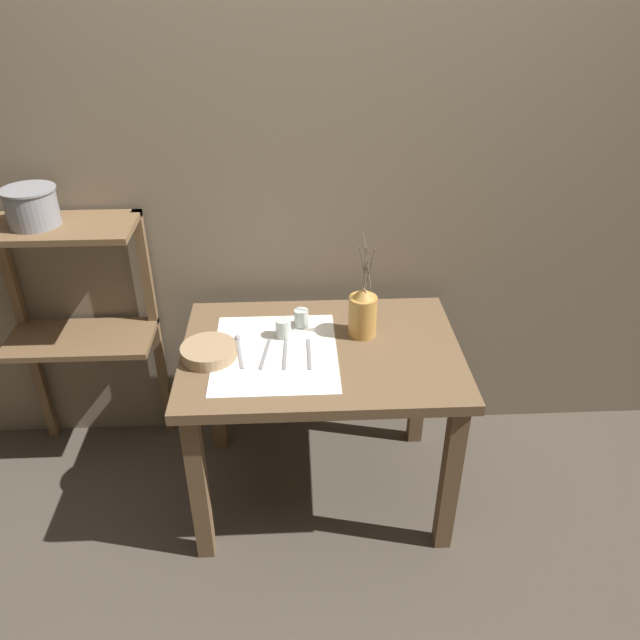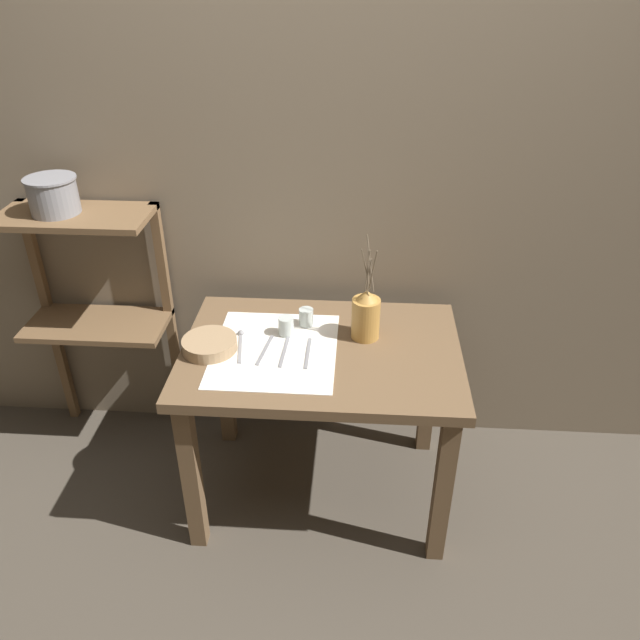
% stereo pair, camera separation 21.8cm
% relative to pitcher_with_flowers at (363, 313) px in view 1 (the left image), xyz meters
% --- Properties ---
extents(ground_plane, '(12.00, 12.00, 0.00)m').
position_rel_pitcher_with_flowers_xyz_m(ground_plane, '(-0.16, -0.09, -0.80)').
color(ground_plane, '#473F35').
extents(stone_wall_back, '(7.00, 0.06, 2.40)m').
position_rel_pitcher_with_flowers_xyz_m(stone_wall_back, '(-0.16, 0.37, 0.40)').
color(stone_wall_back, '#7A6B56').
rests_on(stone_wall_back, ground_plane).
extents(wooden_table, '(1.01, 0.71, 0.70)m').
position_rel_pitcher_with_flowers_xyz_m(wooden_table, '(-0.16, -0.09, -0.20)').
color(wooden_table, brown).
rests_on(wooden_table, ground_plane).
extents(wooden_shelf_unit, '(0.57, 0.29, 1.09)m').
position_rel_pitcher_with_flowers_xyz_m(wooden_shelf_unit, '(-1.11, 0.21, -0.04)').
color(wooden_shelf_unit, brown).
rests_on(wooden_shelf_unit, ground_plane).
extents(linen_cloth, '(0.44, 0.50, 0.00)m').
position_rel_pitcher_with_flowers_xyz_m(linen_cloth, '(-0.32, -0.11, -0.09)').
color(linen_cloth, white).
rests_on(linen_cloth, wooden_table).
extents(pitcher_with_flowers, '(0.10, 0.10, 0.40)m').
position_rel_pitcher_with_flowers_xyz_m(pitcher_with_flowers, '(0.00, 0.00, 0.00)').
color(pitcher_with_flowers, '#B7843D').
rests_on(pitcher_with_flowers, wooden_table).
extents(wooden_bowl, '(0.20, 0.20, 0.05)m').
position_rel_pitcher_with_flowers_xyz_m(wooden_bowl, '(-0.55, -0.13, -0.07)').
color(wooden_bowl, '#9E7F5B').
rests_on(wooden_bowl, wooden_table).
extents(glass_tumbler_near, '(0.06, 0.06, 0.07)m').
position_rel_pitcher_with_flowers_xyz_m(glass_tumbler_near, '(-0.29, -0.01, -0.05)').
color(glass_tumbler_near, '#B7C1BC').
rests_on(glass_tumbler_near, wooden_table).
extents(glass_tumbler_far, '(0.05, 0.05, 0.07)m').
position_rel_pitcher_with_flowers_xyz_m(glass_tumbler_far, '(-0.22, 0.07, -0.06)').
color(glass_tumbler_far, '#B7C1BC').
rests_on(glass_tumbler_far, wooden_table).
extents(spoon_outer, '(0.05, 0.20, 0.02)m').
position_rel_pitcher_with_flowers_xyz_m(spoon_outer, '(-0.46, -0.06, -0.09)').
color(spoon_outer, gray).
rests_on(spoon_outer, wooden_table).
extents(fork_inner, '(0.04, 0.19, 0.00)m').
position_rel_pitcher_with_flowers_xyz_m(fork_inner, '(-0.36, -0.12, -0.09)').
color(fork_inner, gray).
rests_on(fork_inner, wooden_table).
extents(fork_outer, '(0.02, 0.19, 0.00)m').
position_rel_pitcher_with_flowers_xyz_m(fork_outer, '(-0.29, -0.13, -0.09)').
color(fork_outer, gray).
rests_on(fork_outer, wooden_table).
extents(knife_center, '(0.01, 0.19, 0.00)m').
position_rel_pitcher_with_flowers_xyz_m(knife_center, '(-0.20, -0.13, -0.09)').
color(knife_center, gray).
rests_on(knife_center, wooden_table).
extents(metal_pot_large, '(0.19, 0.19, 0.14)m').
position_rel_pitcher_with_flowers_xyz_m(metal_pot_large, '(-1.17, 0.18, 0.37)').
color(metal_pot_large, gray).
rests_on(metal_pot_large, wooden_shelf_unit).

